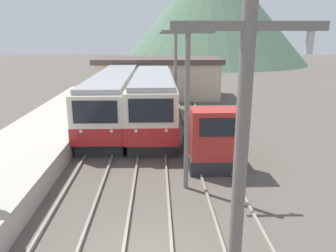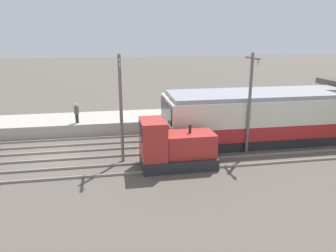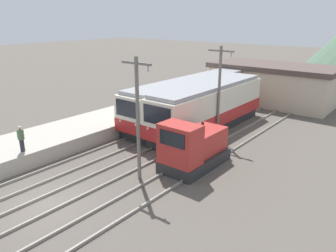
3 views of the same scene
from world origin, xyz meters
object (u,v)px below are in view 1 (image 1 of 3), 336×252
(catenary_mast_mid, at_px, (187,103))
(commuter_train_left, at_px, (114,100))
(commuter_train_center, at_px, (153,103))
(catenary_mast_near, at_px, (238,216))
(catenary_mast_far, at_px, (176,77))
(shunting_locomotive, at_px, (211,138))

(catenary_mast_mid, bearing_deg, commuter_train_left, 111.69)
(commuter_train_center, distance_m, catenary_mast_near, 18.11)
(catenary_mast_near, distance_m, catenary_mast_far, 16.78)
(catenary_mast_far, bearing_deg, shunting_locomotive, -74.45)
(commuter_train_center, bearing_deg, catenary_mast_far, -37.57)
(commuter_train_center, relative_size, shunting_locomotive, 2.80)
(shunting_locomotive, relative_size, catenary_mast_mid, 0.68)
(commuter_train_left, height_order, commuter_train_center, commuter_train_center)
(shunting_locomotive, bearing_deg, commuter_train_left, 126.62)
(catenary_mast_far, bearing_deg, catenary_mast_mid, -90.00)
(commuter_train_left, xyz_separation_m, catenary_mast_mid, (4.31, -10.83, 2.00))
(commuter_train_left, distance_m, catenary_mast_mid, 11.83)
(commuter_train_left, relative_size, catenary_mast_far, 2.23)
(commuter_train_left, relative_size, commuter_train_center, 1.18)
(commuter_train_left, relative_size, shunting_locomotive, 3.30)
(commuter_train_left, relative_size, catenary_mast_mid, 2.23)
(shunting_locomotive, bearing_deg, catenary_mast_mid, -116.24)
(catenary_mast_near, relative_size, catenary_mast_mid, 1.00)
(catenary_mast_near, bearing_deg, shunting_locomotive, 82.55)
(commuter_train_left, xyz_separation_m, catenary_mast_near, (4.31, -19.22, 2.00))
(commuter_train_center, distance_m, catenary_mast_far, 2.73)
(catenary_mast_mid, height_order, catenary_mast_far, same)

